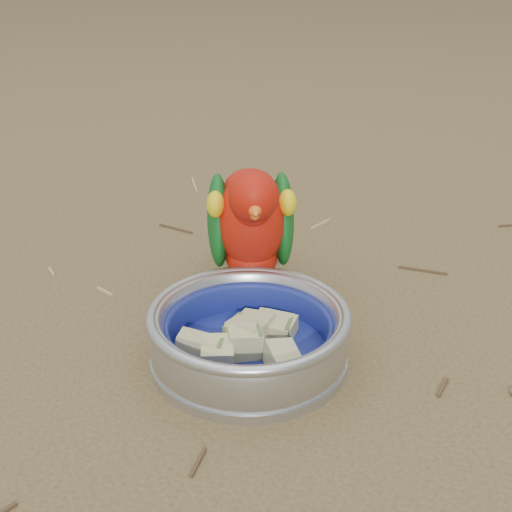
% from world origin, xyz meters
% --- Properties ---
extents(ground, '(60.00, 60.00, 0.00)m').
position_xyz_m(ground, '(0.00, 0.00, 0.00)').
color(ground, brown).
extents(food_bowl, '(0.20, 0.20, 0.02)m').
position_xyz_m(food_bowl, '(0.06, -0.05, 0.01)').
color(food_bowl, '#B2B2BA').
rests_on(food_bowl, ground).
extents(bowl_wall, '(0.20, 0.20, 0.04)m').
position_xyz_m(bowl_wall, '(0.06, -0.05, 0.04)').
color(bowl_wall, '#B2B2BA').
rests_on(bowl_wall, food_bowl).
extents(fruit_wedges, '(0.12, 0.12, 0.03)m').
position_xyz_m(fruit_wedges, '(0.06, -0.05, 0.03)').
color(fruit_wedges, '#C2B980').
rests_on(fruit_wedges, food_bowl).
extents(lory_parrot, '(0.17, 0.23, 0.17)m').
position_xyz_m(lory_parrot, '(0.02, 0.08, 0.09)').
color(lory_parrot, '#AD1408').
rests_on(lory_parrot, ground).
extents(ground_debris, '(0.90, 0.80, 0.01)m').
position_xyz_m(ground_debris, '(0.04, 0.03, 0.00)').
color(ground_debris, tan).
rests_on(ground_debris, ground).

